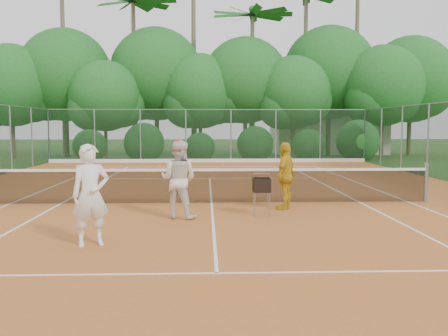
# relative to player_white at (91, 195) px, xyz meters

# --- Properties ---
(ground) EXTENTS (120.00, 120.00, 0.00)m
(ground) POSITION_rel_player_white_xyz_m (2.20, 4.63, -0.93)
(ground) COLOR #264B1A
(ground) RESTS_ON ground
(clay_court) EXTENTS (18.00, 36.00, 0.02)m
(clay_court) POSITION_rel_player_white_xyz_m (2.20, 4.63, -0.92)
(clay_court) COLOR #B36429
(clay_court) RESTS_ON ground
(club_building) EXTENTS (8.00, 5.00, 3.00)m
(club_building) POSITION_rel_player_white_xyz_m (11.20, 28.63, 0.57)
(club_building) COLOR beige
(club_building) RESTS_ON ground
(tennis_net) EXTENTS (11.97, 0.10, 1.10)m
(tennis_net) POSITION_rel_player_white_xyz_m (2.20, 4.63, -0.39)
(tennis_net) COLOR gray
(tennis_net) RESTS_ON clay_court
(player_white) EXTENTS (0.78, 0.65, 1.81)m
(player_white) POSITION_rel_player_white_xyz_m (0.00, 0.00, 0.00)
(player_white) COLOR white
(player_white) RESTS_ON clay_court
(player_center_grp) EXTENTS (1.04, 0.92, 1.82)m
(player_center_grp) POSITION_rel_player_white_xyz_m (1.42, 2.56, -0.00)
(player_center_grp) COLOR silver
(player_center_grp) RESTS_ON clay_court
(player_yellow) EXTENTS (0.85, 1.07, 1.70)m
(player_yellow) POSITION_rel_player_white_xyz_m (4.07, 3.70, -0.05)
(player_yellow) COLOR gold
(player_yellow) RESTS_ON clay_court
(ball_hopper) EXTENTS (0.39, 0.39, 0.89)m
(ball_hopper) POSITION_rel_player_white_xyz_m (3.36, 2.81, -0.20)
(ball_hopper) COLOR gray
(ball_hopper) RESTS_ON clay_court
(stray_ball_a) EXTENTS (0.07, 0.07, 0.07)m
(stray_ball_a) POSITION_rel_player_white_xyz_m (-0.33, 16.57, -0.87)
(stray_ball_a) COLOR #BCD932
(stray_ball_a) RESTS_ON clay_court
(stray_ball_b) EXTENTS (0.07, 0.07, 0.07)m
(stray_ball_b) POSITION_rel_player_white_xyz_m (2.94, 17.19, -0.87)
(stray_ball_b) COLOR #DAEC37
(stray_ball_b) RESTS_ON clay_court
(stray_ball_c) EXTENTS (0.07, 0.07, 0.07)m
(stray_ball_c) POSITION_rel_player_white_xyz_m (5.47, 15.60, -0.87)
(stray_ball_c) COLOR #CED932
(stray_ball_c) RESTS_ON clay_court
(court_markings) EXTENTS (11.03, 23.83, 0.01)m
(court_markings) POSITION_rel_player_white_xyz_m (2.20, 4.63, -0.90)
(court_markings) COLOR white
(court_markings) RESTS_ON clay_court
(fence_back) EXTENTS (18.07, 0.07, 3.00)m
(fence_back) POSITION_rel_player_white_xyz_m (2.20, 19.63, 0.59)
(fence_back) COLOR #19381E
(fence_back) RESTS_ON clay_court
(tropical_treeline) EXTENTS (32.10, 8.49, 15.03)m
(tropical_treeline) POSITION_rel_player_white_xyz_m (3.63, 24.85, 4.19)
(tropical_treeline) COLOR brown
(tropical_treeline) RESTS_ON ground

